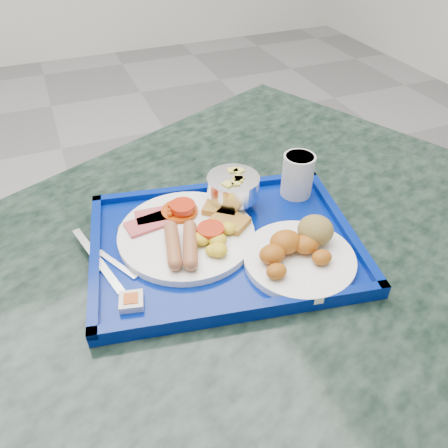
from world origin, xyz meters
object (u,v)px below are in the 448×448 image
(tray, at_px, (224,244))
(juice_cup, at_px, (298,174))
(bread_plate, at_px, (300,250))
(table, at_px, (216,332))
(main_plate, at_px, (190,232))
(fruit_bowl, at_px, (233,187))

(tray, distance_m, juice_cup, 0.21)
(bread_plate, bearing_deg, table, 150.58)
(table, xyz_separation_m, tray, (0.03, 0.02, 0.22))
(bread_plate, height_order, juice_cup, juice_cup)
(table, relative_size, main_plate, 6.44)
(main_plate, bearing_deg, juice_cup, 11.00)
(tray, height_order, main_plate, main_plate)
(tray, bearing_deg, bread_plate, -41.32)
(main_plate, distance_m, bread_plate, 0.20)
(main_plate, relative_size, fruit_bowl, 2.44)
(table, bearing_deg, juice_cup, 24.42)
(bread_plate, distance_m, juice_cup, 0.19)
(main_plate, bearing_deg, table, -62.39)
(tray, height_order, fruit_bowl, fruit_bowl)
(tray, relative_size, juice_cup, 5.95)
(fruit_bowl, height_order, juice_cup, juice_cup)
(main_plate, bearing_deg, bread_plate, -38.58)
(juice_cup, bearing_deg, main_plate, -169.00)
(table, height_order, fruit_bowl, fruit_bowl)
(tray, height_order, juice_cup, juice_cup)
(bread_plate, bearing_deg, tray, 138.68)
(tray, xyz_separation_m, fruit_bowl, (0.06, 0.09, 0.05))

